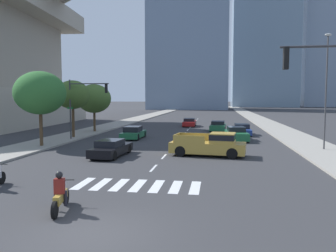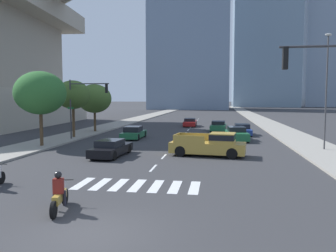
# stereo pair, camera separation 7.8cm
# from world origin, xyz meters

# --- Properties ---
(ground_plane) EXTENTS (800.00, 800.00, 0.00)m
(ground_plane) POSITION_xyz_m (0.00, 0.00, 0.00)
(ground_plane) COLOR #333335
(sidewalk_east) EXTENTS (4.00, 260.00, 0.15)m
(sidewalk_east) POSITION_xyz_m (11.67, 30.00, 0.07)
(sidewalk_east) COLOR gray
(sidewalk_east) RESTS_ON ground
(sidewalk_west) EXTENTS (4.00, 260.00, 0.15)m
(sidewalk_west) POSITION_xyz_m (-11.67, 30.00, 0.07)
(sidewalk_west) COLOR gray
(sidewalk_west) RESTS_ON ground
(crosswalk_near) EXTENTS (5.85, 2.30, 0.01)m
(crosswalk_near) POSITION_xyz_m (0.00, 5.79, 0.00)
(crosswalk_near) COLOR silver
(crosswalk_near) RESTS_ON ground
(lane_divider_center) EXTENTS (0.14, 50.00, 0.01)m
(lane_divider_center) POSITION_xyz_m (0.00, 33.79, 0.00)
(lane_divider_center) COLOR silver
(lane_divider_center) RESTS_ON ground
(motorcycle_trailing) EXTENTS (0.78, 2.16, 1.49)m
(motorcycle_trailing) POSITION_xyz_m (-1.96, 1.87, 0.58)
(motorcycle_trailing) COLOR black
(motorcycle_trailing) RESTS_ON ground
(pickup_truck) EXTENTS (5.50, 2.60, 1.67)m
(pickup_truck) POSITION_xyz_m (3.30, 14.49, 0.81)
(pickup_truck) COLOR #B28E38
(pickup_truck) RESTS_ON ground
(sedan_red_0) EXTENTS (1.86, 4.67, 1.20)m
(sedan_red_0) POSITION_xyz_m (-0.23, 39.61, 0.56)
(sedan_red_0) COLOR maroon
(sedan_red_0) RESTS_ON ground
(sedan_blue_1) EXTENTS (1.91, 4.47, 1.23)m
(sedan_blue_1) POSITION_xyz_m (6.48, 28.93, 0.57)
(sedan_blue_1) COLOR navy
(sedan_blue_1) RESTS_ON ground
(sedan_green_2) EXTENTS (2.17, 4.89, 1.32)m
(sedan_green_2) POSITION_xyz_m (5.60, 23.96, 0.62)
(sedan_green_2) COLOR #1E6038
(sedan_green_2) RESTS_ON ground
(sedan_green_3) EXTENTS (2.11, 4.48, 1.24)m
(sedan_green_3) POSITION_xyz_m (3.86, 33.27, 0.58)
(sedan_green_3) COLOR #1E6038
(sedan_green_3) RESTS_ON ground
(sedan_green_4) EXTENTS (1.81, 4.42, 1.27)m
(sedan_green_4) POSITION_xyz_m (-4.72, 23.77, 0.58)
(sedan_green_4) COLOR #1E6038
(sedan_green_4) RESTS_ON ground
(sedan_black_5) EXTENTS (2.04, 4.63, 1.20)m
(sedan_black_5) POSITION_xyz_m (-3.73, 13.36, 0.56)
(sedan_black_5) COLOR black
(sedan_black_5) RESTS_ON ground
(traffic_signal_far) EXTENTS (4.22, 0.28, 5.75)m
(traffic_signal_far) POSITION_xyz_m (-9.02, 21.66, 4.08)
(traffic_signal_far) COLOR #333335
(traffic_signal_far) RESTS_ON sidewalk_west
(street_lamp_east) EXTENTS (0.50, 0.24, 8.86)m
(street_lamp_east) POSITION_xyz_m (11.97, 18.02, 5.20)
(street_lamp_east) COLOR #3F3F42
(street_lamp_east) RESTS_ON sidewalk_east
(street_tree_nearest) EXTENTS (4.22, 4.22, 6.20)m
(street_tree_nearest) POSITION_xyz_m (-10.87, 16.77, 4.54)
(street_tree_nearest) COLOR #4C3823
(street_tree_nearest) RESTS_ON sidewalk_west
(street_tree_second) EXTENTS (3.43, 3.43, 5.77)m
(street_tree_second) POSITION_xyz_m (-10.87, 23.17, 4.44)
(street_tree_second) COLOR #4C3823
(street_tree_second) RESTS_ON sidewalk_west
(street_tree_third) EXTENTS (4.03, 4.03, 5.63)m
(street_tree_third) POSITION_xyz_m (-10.87, 29.23, 4.06)
(street_tree_third) COLOR #4C3823
(street_tree_third) RESTS_ON sidewalk_west
(office_tower_right_skyline) EXTENTS (21.72, 29.12, 113.61)m
(office_tower_right_skyline) POSITION_xyz_m (56.25, 173.95, 50.83)
(office_tower_right_skyline) COLOR #8C9EB2
(office_tower_right_skyline) RESTS_ON ground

